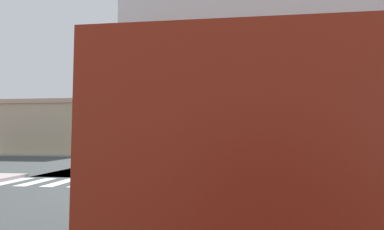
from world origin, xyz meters
name	(u,v)px	position (x,y,z in m)	size (l,w,h in m)	color
ground	(203,166)	(0.00, 0.00, -0.03)	(90.00, 90.00, 0.05)	#383C3C
sidewalk_corner_ne	(352,154)	(13.00, 12.00, 0.07)	(12.00, 12.00, 0.14)	#A09B91
sidewalk_corner_nw	(88,152)	(-13.00, 12.00, 0.07)	(12.00, 12.00, 0.14)	#99A190
crosswalk_near	(179,185)	(-0.25, -7.30, 0.00)	(13.50, 2.00, 0.01)	silver
crosswalk_far	(207,157)	(-0.25, 7.30, 0.00)	(13.50, 2.00, 0.01)	silver
traffic_signal_mast	(285,97)	(6.16, 7.29, 4.93)	(6.04, 0.55, 6.70)	gray
street_lamp	(276,106)	(7.49, 20.49, 5.45)	(1.78, 0.32, 9.27)	gray
bank_building	(44,128)	(-18.16, 12.21, 2.56)	(16.98, 10.26, 5.11)	tan
sedan_crossing_3	(150,145)	(-4.21, 3.50, 1.12)	(4.30, 1.80, 1.88)	black
sedan_queued_4	(180,141)	(-5.00, 22.36, 1.12)	(1.80, 4.30, 1.88)	black
box_truck_middle_1	(259,83)	(2.00, -13.45, 2.56)	(2.40, 7.20, 4.85)	black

